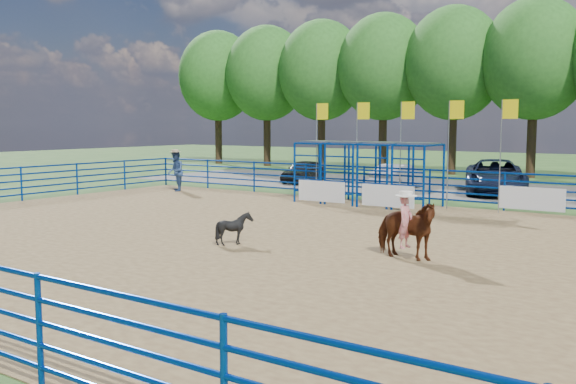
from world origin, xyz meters
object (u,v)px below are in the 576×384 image
object	(u,v)px
car_b	(398,176)
calf	(234,228)
horse_and_rider	(405,225)
car_a	(304,171)
spectator_cowboy	(176,171)
car_c	(495,177)

from	to	relation	value
car_b	calf	bearing A→B (deg)	102.44
horse_and_rider	car_b	world-z (taller)	horse_and_rider
car_a	spectator_cowboy	bearing A→B (deg)	-116.85
spectator_cowboy	car_a	bearing A→B (deg)	71.82
calf	car_b	xyz separation A→B (m)	(-2.83, 16.65, 0.17)
car_a	car_c	distance (m)	10.67
horse_and_rider	spectator_cowboy	bearing A→B (deg)	152.49
spectator_cowboy	car_a	world-z (taller)	spectator_cowboy
horse_and_rider	calf	xyz separation A→B (m)	(-4.63, -0.93, -0.38)
horse_and_rider	spectator_cowboy	world-z (taller)	horse_and_rider
calf	horse_and_rider	bearing A→B (deg)	-86.14
calf	car_b	bearing A→B (deg)	2.11
horse_and_rider	car_a	xyz separation A→B (m)	(-13.33, 15.88, -0.21)
horse_and_rider	spectator_cowboy	distance (m)	17.86
spectator_cowboy	car_b	size ratio (longest dim) A/B	0.53
horse_and_rider	car_b	xyz separation A→B (m)	(-7.46, 15.72, -0.21)
calf	car_b	world-z (taller)	car_b
car_c	horse_and_rider	bearing A→B (deg)	-99.88
horse_and_rider	car_b	distance (m)	17.40
car_b	car_a	bearing A→B (deg)	1.27
car_a	car_c	size ratio (longest dim) A/B	0.64
spectator_cowboy	car_a	xyz separation A→B (m)	(2.50, 7.63, -0.38)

